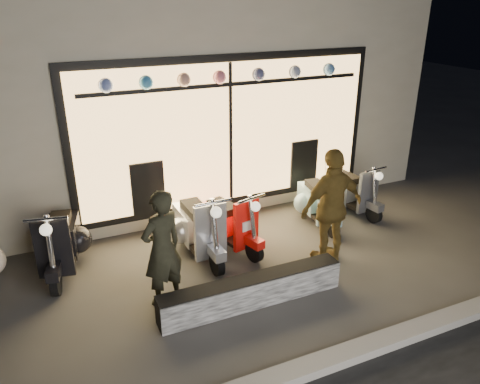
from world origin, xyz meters
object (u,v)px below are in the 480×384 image
object	(u,v)px
graffiti_barrier	(252,291)
scooter_red	(225,221)
man	(162,249)
woman	(332,207)
scooter_silver	(197,225)

from	to	relation	value
graffiti_barrier	scooter_red	size ratio (longest dim) A/B	1.80
man	woman	size ratio (longest dim) A/B	0.90
scooter_silver	woman	distance (m)	2.09
graffiti_barrier	man	distance (m)	1.29
scooter_red	graffiti_barrier	bearing A→B (deg)	-115.63
graffiti_barrier	man	xyz separation A→B (m)	(-1.01, 0.52, 0.60)
scooter_silver	scooter_red	distance (m)	0.49
scooter_silver	woman	world-z (taller)	woman
scooter_silver	man	xyz separation A→B (m)	(-0.84, -1.11, 0.36)
scooter_red	man	distance (m)	1.79
graffiti_barrier	scooter_silver	world-z (taller)	scooter_silver
graffiti_barrier	man	bearing A→B (deg)	152.99
man	scooter_red	bearing A→B (deg)	-160.12
graffiti_barrier	woman	bearing A→B (deg)	18.81
man	woman	bearing A→B (deg)	159.67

